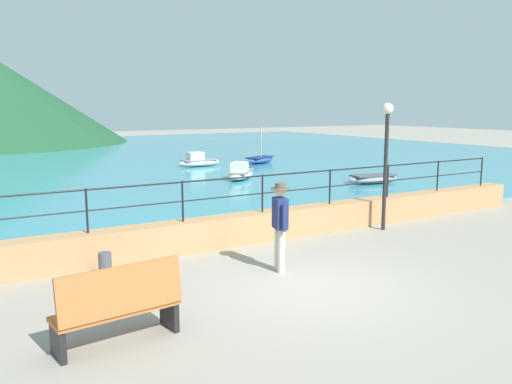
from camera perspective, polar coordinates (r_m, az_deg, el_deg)
The scene contains 12 objects.
ground_plane at distance 9.56m, azimuth 5.62°, elevation -10.23°, with size 120.00×120.00×0.00m, color gray.
promenade_wall at distance 12.07m, azimuth -3.45°, elevation -4.30°, with size 20.00×0.56×0.70m, color tan.
railing at distance 11.87m, azimuth -3.50°, elevation 0.30°, with size 18.44×0.04×0.90m.
lake_water at distance 33.64m, azimuth -21.61°, elevation 3.30°, with size 64.00×44.32×0.06m, color teal.
bench_main at distance 7.38m, azimuth -14.75°, elevation -11.89°, with size 1.75×0.72×1.13m.
person_walking at distance 10.10m, azimuth 2.64°, elevation -3.34°, with size 0.38×0.56×1.75m.
lamp_post at distance 13.77m, azimuth 14.05°, elevation 4.90°, with size 0.28×0.28×3.28m.
bollard at distance 10.25m, azimuth -16.16°, elevation -7.73°, with size 0.24×0.24×0.50m, color #4C4C51.
boat_0 at distance 29.12m, azimuth 0.43°, elevation 3.57°, with size 2.46×1.81×2.05m.
boat_1 at distance 27.77m, azimuth -6.27°, elevation 3.37°, with size 2.31×0.93×0.76m.
boat_2 at distance 22.00m, azimuth 12.65°, elevation 1.44°, with size 2.41×1.23×0.36m.
boat_4 at distance 22.72m, azimuth -1.69°, elevation 2.10°, with size 2.23×2.29×0.76m.
Camera 1 is at (-5.40, -7.21, 3.20)m, focal length 36.61 mm.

